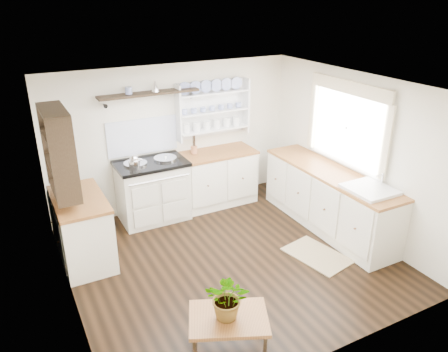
% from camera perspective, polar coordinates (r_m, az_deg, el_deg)
% --- Properties ---
extents(floor, '(4.00, 3.80, 0.01)m').
position_cam_1_polar(floor, '(5.93, 0.87, -10.74)').
color(floor, black).
rests_on(floor, ground).
extents(wall_back, '(4.00, 0.02, 2.30)m').
position_cam_1_polar(wall_back, '(6.99, -6.56, 5.03)').
color(wall_back, silver).
rests_on(wall_back, ground).
extents(wall_right, '(0.02, 3.80, 2.30)m').
position_cam_1_polar(wall_right, '(6.51, 16.61, 2.81)').
color(wall_right, silver).
rests_on(wall_right, ground).
extents(wall_left, '(0.02, 3.80, 2.30)m').
position_cam_1_polar(wall_left, '(4.84, -20.42, -4.88)').
color(wall_left, silver).
rests_on(wall_left, ground).
extents(ceiling, '(4.00, 3.80, 0.01)m').
position_cam_1_polar(ceiling, '(5.03, 1.03, 11.61)').
color(ceiling, white).
rests_on(ceiling, wall_back).
extents(window, '(0.08, 1.55, 1.22)m').
position_cam_1_polar(window, '(6.45, 15.78, 6.61)').
color(window, white).
rests_on(window, wall_right).
extents(aga_cooker, '(1.05, 0.73, 0.97)m').
position_cam_1_polar(aga_cooker, '(6.79, -9.31, -1.80)').
color(aga_cooker, beige).
rests_on(aga_cooker, floor).
extents(back_cabinets, '(1.27, 0.63, 0.90)m').
position_cam_1_polar(back_cabinets, '(7.20, -1.00, -0.13)').
color(back_cabinets, beige).
rests_on(back_cabinets, floor).
extents(right_cabinets, '(0.62, 2.43, 0.90)m').
position_cam_1_polar(right_cabinets, '(6.64, 13.48, -2.90)').
color(right_cabinets, beige).
rests_on(right_cabinets, floor).
extents(belfast_sink, '(0.55, 0.60, 0.45)m').
position_cam_1_polar(belfast_sink, '(6.02, 18.37, -2.70)').
color(belfast_sink, white).
rests_on(belfast_sink, right_cabinets).
extents(left_cabinets, '(0.62, 1.13, 0.90)m').
position_cam_1_polar(left_cabinets, '(5.98, -18.00, -6.52)').
color(left_cabinets, beige).
rests_on(left_cabinets, floor).
extents(plate_rack, '(1.20, 0.22, 0.90)m').
position_cam_1_polar(plate_rack, '(7.10, -1.67, 8.85)').
color(plate_rack, white).
rests_on(plate_rack, wall_back).
extents(high_shelf, '(1.50, 0.29, 0.16)m').
position_cam_1_polar(high_shelf, '(6.55, -9.77, 10.51)').
color(high_shelf, black).
rests_on(high_shelf, wall_back).
extents(left_shelving, '(0.28, 0.80, 1.05)m').
position_cam_1_polar(left_shelving, '(5.53, -20.79, 3.09)').
color(left_shelving, black).
rests_on(left_shelving, wall_left).
extents(kettle, '(0.16, 0.16, 0.20)m').
position_cam_1_polar(kettle, '(6.39, -11.64, 1.81)').
color(kettle, silver).
rests_on(kettle, aga_cooker).
extents(utensil_crock, '(0.10, 0.10, 0.12)m').
position_cam_1_polar(utensil_crock, '(6.95, -3.94, 3.42)').
color(utensil_crock, '#AD673F').
rests_on(utensil_crock, back_cabinets).
extents(center_table, '(0.91, 0.80, 0.41)m').
position_cam_1_polar(center_table, '(4.43, 0.59, -18.36)').
color(center_table, brown).
rests_on(center_table, floor).
extents(potted_plant, '(0.55, 0.54, 0.46)m').
position_cam_1_polar(potted_plant, '(4.25, 0.61, -15.56)').
color(potted_plant, '#3F7233').
rests_on(potted_plant, center_table).
extents(floor_rug, '(0.71, 0.94, 0.02)m').
position_cam_1_polar(floor_rug, '(6.11, 12.06, -10.09)').
color(floor_rug, '#846C4D').
rests_on(floor_rug, floor).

